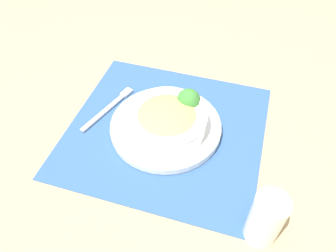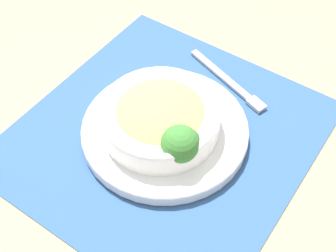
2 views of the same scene
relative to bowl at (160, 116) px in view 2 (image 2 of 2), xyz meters
The scene contains 9 objects.
ground_plane 0.05m from the bowl, 132.62° to the left, with size 4.00×4.00×0.00m, color tan.
placemat 0.05m from the bowl, 132.62° to the left, with size 0.51×0.49×0.00m.
plate 0.03m from the bowl, 132.62° to the left, with size 0.27×0.27×0.02m.
bowl is the anchor object (origin of this frame).
broccoli_floret 0.07m from the bowl, 65.52° to the left, with size 0.06×0.06×0.07m.
carrot_slice_near 0.07m from the bowl, 106.25° to the left, with size 0.05×0.05×0.01m.
carrot_slice_middle 0.07m from the bowl, 124.94° to the left, with size 0.05×0.05×0.01m.
carrot_slice_far 0.07m from the bowl, 143.54° to the left, with size 0.05×0.05×0.01m.
fork 0.17m from the bowl, behind, with size 0.06×0.18×0.01m.
Camera 2 is at (0.36, 0.31, 0.60)m, focal length 50.00 mm.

